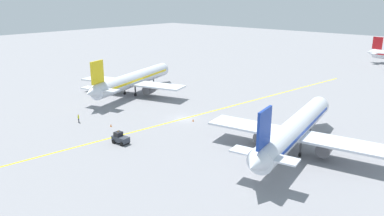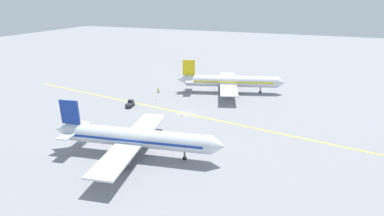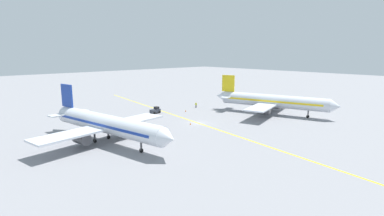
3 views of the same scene
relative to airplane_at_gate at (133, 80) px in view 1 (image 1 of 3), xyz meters
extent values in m
plane|color=gray|center=(23.16, -6.13, -3.71)|extent=(400.00, 400.00, 0.00)
cube|color=yellow|center=(23.16, -6.13, -3.71)|extent=(17.04, 118.90, 0.01)
cylinder|color=silver|center=(-0.13, 0.42, 0.09)|extent=(12.07, 29.77, 3.60)
cone|color=silver|center=(-4.78, 15.94, 0.09)|extent=(3.97, 3.28, 3.42)
cone|color=silver|center=(4.62, -15.38, 0.39)|extent=(3.79, 3.75, 3.06)
cube|color=yellow|center=(-0.13, 0.42, 0.24)|extent=(11.25, 26.91, 0.50)
cube|color=silver|center=(0.16, -0.54, -0.63)|extent=(28.31, 13.03, 0.36)
cylinder|color=#4C4C51|center=(-4.63, -1.97, -1.88)|extent=(3.03, 3.70, 2.20)
cylinder|color=#4C4C51|center=(4.95, 0.90, -1.88)|extent=(3.03, 3.70, 2.20)
cube|color=yellow|center=(3.90, -12.99, 4.39)|extent=(1.49, 3.93, 5.00)
cube|color=silver|center=(3.75, -12.51, 0.49)|extent=(9.31, 4.89, 0.24)
cylinder|color=#4C4C51|center=(-2.89, 9.62, -2.31)|extent=(0.36, 0.36, 2.00)
cylinder|color=black|center=(-2.89, 9.62, -3.31)|extent=(0.50, 0.85, 0.80)
cylinder|color=#4C4C51|center=(-1.08, -1.95, -2.31)|extent=(0.36, 0.36, 2.00)
cylinder|color=black|center=(-1.08, -1.95, -3.31)|extent=(0.50, 0.85, 0.80)
cylinder|color=#4C4C51|center=(1.98, -1.03, -2.31)|extent=(0.36, 0.36, 2.00)
cylinder|color=black|center=(1.98, -1.03, -3.31)|extent=(0.50, 0.85, 0.80)
cylinder|color=silver|center=(47.54, -6.19, 0.09)|extent=(8.59, 30.18, 3.60)
cone|color=silver|center=(44.81, 9.78, 0.09)|extent=(3.77, 2.94, 3.42)
cone|color=silver|center=(50.31, -22.45, 0.39)|extent=(3.52, 3.47, 3.06)
cube|color=#193899|center=(47.54, -6.19, 0.24)|extent=(8.13, 27.23, 0.50)
cube|color=silver|center=(47.70, -7.17, -0.63)|extent=(28.48, 9.83, 0.36)
cylinder|color=#4C4C51|center=(42.78, -8.01, -1.88)|extent=(2.71, 3.52, 2.20)
cylinder|color=#4C4C51|center=(52.63, -6.33, -1.88)|extent=(2.71, 3.52, 2.20)
cube|color=#193899|center=(49.89, -19.99, 4.39)|extent=(1.03, 4.00, 5.00)
cube|color=silver|center=(49.81, -19.49, 0.49)|extent=(9.28, 3.88, 0.24)
cylinder|color=#4C4C51|center=(45.92, 3.28, -2.31)|extent=(0.36, 0.36, 2.00)
cylinder|color=black|center=(45.92, 3.28, -3.31)|extent=(0.41, 0.84, 0.80)
cylinder|color=#4C4C51|center=(46.29, -8.43, -2.31)|extent=(0.36, 0.36, 2.00)
cylinder|color=black|center=(46.29, -8.43, -3.31)|extent=(0.41, 0.84, 0.80)
cylinder|color=#4C4C51|center=(49.45, -7.89, -2.31)|extent=(0.36, 0.36, 2.00)
cylinder|color=black|center=(49.45, -7.89, -3.31)|extent=(0.41, 0.84, 0.80)
cone|color=silver|center=(29.16, 90.75, -0.02)|extent=(3.15, 3.19, 2.75)
cube|color=red|center=(31.38, 90.35, 3.58)|extent=(3.60, 0.96, 4.50)
cube|color=silver|center=(31.82, 90.27, 0.07)|extent=(3.57, 8.36, 0.22)
cube|color=#333842|center=(24.23, -22.97, -2.91)|extent=(3.13, 1.79, 0.90)
cube|color=black|center=(23.68, -23.03, -2.11)|extent=(1.22, 1.38, 0.70)
sphere|color=orange|center=(23.68, -23.03, -1.68)|extent=(0.16, 0.16, 0.16)
cylinder|color=black|center=(23.33, -23.82, -3.36)|extent=(0.72, 0.32, 0.70)
cylinder|color=black|center=(23.18, -22.32, -3.36)|extent=(0.72, 0.32, 0.70)
cylinder|color=black|center=(25.27, -23.63, -3.36)|extent=(0.72, 0.32, 0.70)
cylinder|color=black|center=(25.12, -22.13, -3.36)|extent=(0.72, 0.32, 0.70)
cylinder|color=#23232D|center=(9.32, -21.75, -3.28)|extent=(0.16, 0.16, 0.85)
cylinder|color=#23232D|center=(9.18, -21.61, -3.28)|extent=(0.16, 0.16, 0.85)
cube|color=#CCD819|center=(9.25, -21.68, -2.56)|extent=(0.41, 0.41, 0.60)
cylinder|color=#CCD819|center=(9.43, -21.84, -2.56)|extent=(0.10, 0.10, 0.55)
cylinder|color=#CCD819|center=(9.07, -21.52, -2.56)|extent=(0.10, 0.10, 0.55)
sphere|color=#9E7051|center=(9.25, -21.68, -2.14)|extent=(0.22, 0.22, 0.22)
cone|color=orange|center=(25.70, -6.12, -3.43)|extent=(0.32, 0.32, 0.55)
cone|color=orange|center=(16.03, -18.96, -3.43)|extent=(0.32, 0.32, 0.55)
camera|label=1|loc=(72.53, -59.11, 20.34)|focal=35.00mm
camera|label=2|loc=(92.74, 23.41, 26.11)|focal=28.00mm
camera|label=3|loc=(73.46, 46.86, 14.02)|focal=28.00mm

